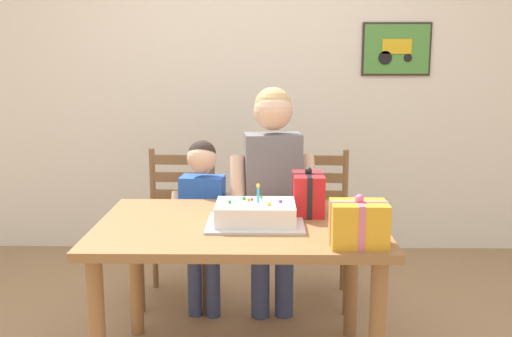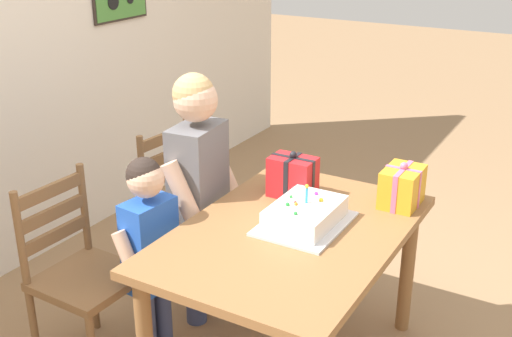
{
  "view_description": "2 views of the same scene",
  "coord_description": "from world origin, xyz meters",
  "px_view_note": "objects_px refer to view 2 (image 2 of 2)",
  "views": [
    {
      "loc": [
        0.12,
        -2.65,
        1.5
      ],
      "look_at": [
        0.07,
        0.21,
        0.95
      ],
      "focal_mm": 41.7,
      "sensor_mm": 36.0,
      "label": 1
    },
    {
      "loc": [
        -2.23,
        -1.12,
        2.03
      ],
      "look_at": [
        0.09,
        0.23,
        0.95
      ],
      "focal_mm": 44.91,
      "sensor_mm": 36.0,
      "label": 2
    }
  ],
  "objects_px": {
    "chair_right": "(187,207)",
    "child_younger": "(150,241)",
    "gift_box_beside_cake": "(293,177)",
    "birthday_cake": "(305,215)",
    "gift_box_red_large": "(402,187)",
    "dining_table": "(291,250)",
    "chair_left": "(81,273)",
    "child_older": "(199,176)"
  },
  "relations": [
    {
      "from": "birthday_cake",
      "to": "child_older",
      "type": "distance_m",
      "value": 0.64
    },
    {
      "from": "dining_table",
      "to": "gift_box_red_large",
      "type": "height_order",
      "value": "gift_box_red_large"
    },
    {
      "from": "dining_table",
      "to": "child_older",
      "type": "height_order",
      "value": "child_older"
    },
    {
      "from": "dining_table",
      "to": "chair_left",
      "type": "height_order",
      "value": "chair_left"
    },
    {
      "from": "dining_table",
      "to": "child_older",
      "type": "relative_size",
      "value": 0.99
    },
    {
      "from": "chair_right",
      "to": "child_younger",
      "type": "relative_size",
      "value": 0.89
    },
    {
      "from": "chair_right",
      "to": "gift_box_red_large",
      "type": "bearing_deg",
      "value": -86.39
    },
    {
      "from": "child_older",
      "to": "child_younger",
      "type": "height_order",
      "value": "child_older"
    },
    {
      "from": "chair_left",
      "to": "dining_table",
      "type": "bearing_deg",
      "value": -64.66
    },
    {
      "from": "birthday_cake",
      "to": "chair_right",
      "type": "relative_size",
      "value": 0.48
    },
    {
      "from": "child_older",
      "to": "chair_left",
      "type": "bearing_deg",
      "value": 154.36
    },
    {
      "from": "birthday_cake",
      "to": "child_younger",
      "type": "bearing_deg",
      "value": 116.16
    },
    {
      "from": "birthday_cake",
      "to": "child_younger",
      "type": "distance_m",
      "value": 0.72
    },
    {
      "from": "birthday_cake",
      "to": "gift_box_red_large",
      "type": "bearing_deg",
      "value": -35.21
    },
    {
      "from": "dining_table",
      "to": "birthday_cake",
      "type": "bearing_deg",
      "value": -22.9
    },
    {
      "from": "gift_box_red_large",
      "to": "child_older",
      "type": "xyz_separation_m",
      "value": [
        -0.34,
        0.93,
        -0.02
      ]
    },
    {
      "from": "gift_box_beside_cake",
      "to": "child_older",
      "type": "relative_size",
      "value": 0.18
    },
    {
      "from": "dining_table",
      "to": "chair_left",
      "type": "distance_m",
      "value": 0.98
    },
    {
      "from": "gift_box_red_large",
      "to": "gift_box_beside_cake",
      "type": "distance_m",
      "value": 0.52
    },
    {
      "from": "dining_table",
      "to": "child_younger",
      "type": "height_order",
      "value": "child_younger"
    },
    {
      "from": "birthday_cake",
      "to": "gift_box_red_large",
      "type": "height_order",
      "value": "gift_box_red_large"
    },
    {
      "from": "gift_box_red_large",
      "to": "chair_left",
      "type": "bearing_deg",
      "value": 127.07
    },
    {
      "from": "gift_box_beside_cake",
      "to": "child_older",
      "type": "height_order",
      "value": "child_older"
    },
    {
      "from": "gift_box_beside_cake",
      "to": "child_younger",
      "type": "xyz_separation_m",
      "value": [
        -0.56,
        0.44,
        -0.21
      ]
    },
    {
      "from": "chair_right",
      "to": "child_older",
      "type": "distance_m",
      "value": 0.51
    },
    {
      "from": "gift_box_red_large",
      "to": "child_younger",
      "type": "relative_size",
      "value": 0.23
    },
    {
      "from": "dining_table",
      "to": "chair_left",
      "type": "bearing_deg",
      "value": 115.34
    },
    {
      "from": "chair_right",
      "to": "child_younger",
      "type": "height_order",
      "value": "child_younger"
    },
    {
      "from": "birthday_cake",
      "to": "gift_box_beside_cake",
      "type": "height_order",
      "value": "gift_box_beside_cake"
    },
    {
      "from": "child_older",
      "to": "gift_box_beside_cake",
      "type": "bearing_deg",
      "value": -69.31
    },
    {
      "from": "birthday_cake",
      "to": "chair_right",
      "type": "height_order",
      "value": "birthday_cake"
    },
    {
      "from": "gift_box_red_large",
      "to": "chair_right",
      "type": "height_order",
      "value": "gift_box_red_large"
    },
    {
      "from": "birthday_cake",
      "to": "gift_box_beside_cake",
      "type": "xyz_separation_m",
      "value": [
        0.25,
        0.19,
        0.05
      ]
    },
    {
      "from": "dining_table",
      "to": "child_younger",
      "type": "xyz_separation_m",
      "value": [
        -0.24,
        0.6,
        -0.01
      ]
    },
    {
      "from": "dining_table",
      "to": "child_older",
      "type": "distance_m",
      "value": 0.64
    },
    {
      "from": "birthday_cake",
      "to": "child_older",
      "type": "bearing_deg",
      "value": 82.17
    },
    {
      "from": "gift_box_beside_cake",
      "to": "child_younger",
      "type": "relative_size",
      "value": 0.23
    },
    {
      "from": "gift_box_beside_cake",
      "to": "chair_right",
      "type": "height_order",
      "value": "gift_box_beside_cake"
    },
    {
      "from": "gift_box_beside_cake",
      "to": "chair_left",
      "type": "xyz_separation_m",
      "value": [
        -0.74,
        0.71,
        -0.37
      ]
    },
    {
      "from": "gift_box_red_large",
      "to": "chair_left",
      "type": "xyz_separation_m",
      "value": [
        -0.91,
        1.2,
        -0.36
      ]
    },
    {
      "from": "birthday_cake",
      "to": "child_older",
      "type": "relative_size",
      "value": 0.33
    },
    {
      "from": "gift_box_red_large",
      "to": "gift_box_beside_cake",
      "type": "bearing_deg",
      "value": 109.18
    }
  ]
}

